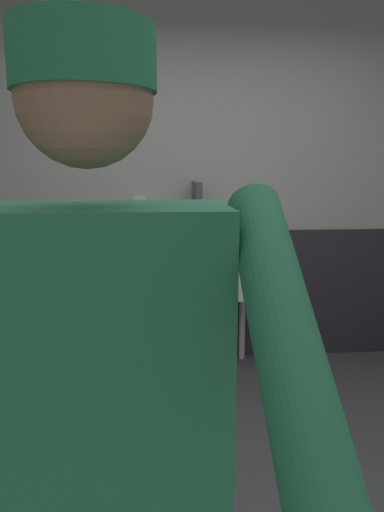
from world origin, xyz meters
TOP-DOWN VIEW (x-y plane):
  - wall_back at (0.00, 1.89)m, footprint 4.76×0.12m
  - wainscot_band_back at (0.00, 1.82)m, footprint 4.16×0.03m
  - urinal_left at (-0.41, 1.67)m, footprint 0.40×0.34m
  - urinal_middle at (0.34, 1.67)m, footprint 0.40×0.34m
  - privacy_divider_panel at (-0.03, 1.60)m, footprint 0.04×0.40m
  - person at (-0.44, -0.93)m, footprint 0.69×0.60m
  - soap_dispenser at (-0.44, 1.79)m, footprint 0.10×0.07m

SIDE VIEW (x-z plane):
  - wainscot_band_back at x=0.00m, z-range 0.00..1.02m
  - urinal_left at x=-0.41m, z-range 0.16..1.40m
  - urinal_middle at x=0.34m, z-range 0.16..1.40m
  - privacy_divider_panel at x=-0.03m, z-range 0.50..1.40m
  - person at x=-0.44m, z-range 0.16..1.90m
  - soap_dispenser at x=-0.44m, z-range 1.11..1.29m
  - wall_back at x=0.00m, z-range 0.00..2.85m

